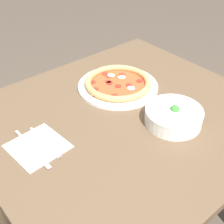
{
  "coord_description": "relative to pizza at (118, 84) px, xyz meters",
  "views": [
    {
      "loc": [
        0.62,
        0.67,
        1.44
      ],
      "look_at": [
        0.04,
        -0.02,
        0.76
      ],
      "focal_mm": 50.0,
      "sensor_mm": 36.0,
      "label": 1
    }
  ],
  "objects": [
    {
      "name": "knife",
      "position": [
        0.46,
        0.09,
        -0.01
      ],
      "size": [
        0.02,
        0.22,
        0.01
      ],
      "rotation": [
        0.0,
        0.0,
        1.56
      ],
      "color": "silver",
      "rests_on": "napkin"
    },
    {
      "name": "dining_table",
      "position": [
        0.11,
        0.16,
        -0.13
      ],
      "size": [
        1.04,
        0.93,
        0.74
      ],
      "color": "brown",
      "rests_on": "ground_plane"
    },
    {
      "name": "bowl",
      "position": [
        0.0,
        0.3,
        0.02
      ],
      "size": [
        0.2,
        0.2,
        0.07
      ],
      "color": "white",
      "rests_on": "dining_table"
    },
    {
      "name": "fork",
      "position": [
        0.41,
        0.1,
        -0.01
      ],
      "size": [
        0.01,
        0.19,
        0.0
      ],
      "rotation": [
        0.0,
        0.0,
        1.56
      ],
      "color": "silver",
      "rests_on": "napkin"
    },
    {
      "name": "napkin",
      "position": [
        0.44,
        0.1,
        -0.02
      ],
      "size": [
        0.18,
        0.18,
        0.0
      ],
      "color": "white",
      "rests_on": "dining_table"
    },
    {
      "name": "pizza",
      "position": [
        0.0,
        0.0,
        0.0
      ],
      "size": [
        0.33,
        0.33,
        0.04
      ],
      "color": "white",
      "rests_on": "dining_table"
    }
  ]
}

